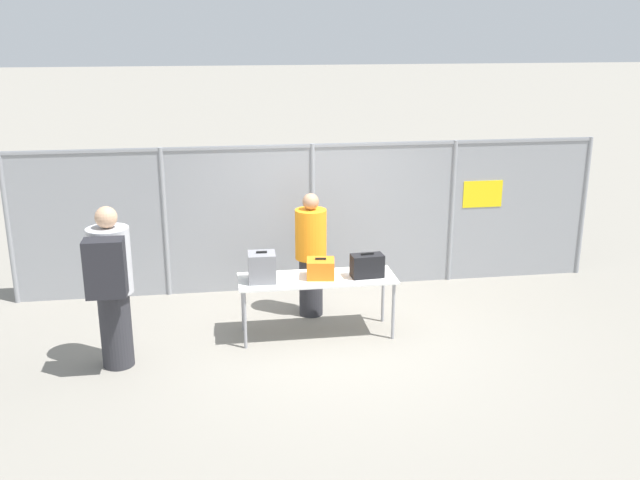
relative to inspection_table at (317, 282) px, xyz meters
name	(u,v)px	position (x,y,z in m)	size (l,w,h in m)	color
ground_plane	(334,340)	(0.18, -0.20, -0.69)	(120.00, 120.00, 0.00)	gray
fence_section	(314,214)	(0.20, 1.68, 0.42)	(8.42, 0.07, 2.13)	gray
inspection_table	(317,282)	(0.00, 0.00, 0.00)	(1.93, 0.66, 0.75)	silver
suitcase_grey	(262,267)	(-0.67, -0.03, 0.24)	(0.33, 0.31, 0.38)	slate
suitcase_orange	(321,269)	(0.04, 0.00, 0.18)	(0.38, 0.35, 0.25)	orange
suitcase_black	(367,266)	(0.61, -0.06, 0.20)	(0.41, 0.24, 0.31)	black
traveler_hooded	(111,282)	(-2.36, -0.56, 0.33)	(0.46, 0.72, 1.87)	#2D2D33
security_worker_near	(311,253)	(0.02, 0.66, 0.16)	(0.41, 0.41, 1.66)	#2D2D33
utility_trailer	(328,222)	(0.76, 3.81, -0.31)	(4.11, 2.00, 0.64)	#4C6B47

